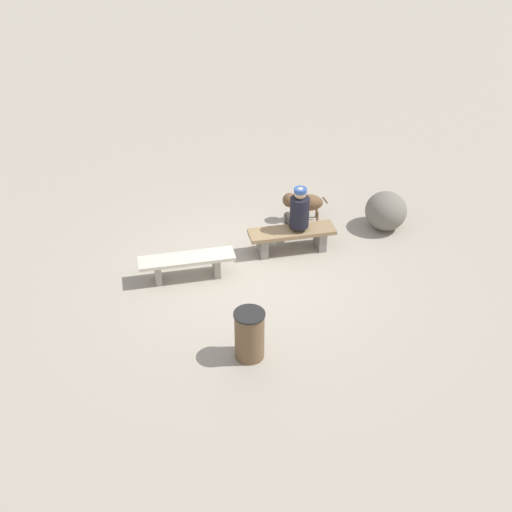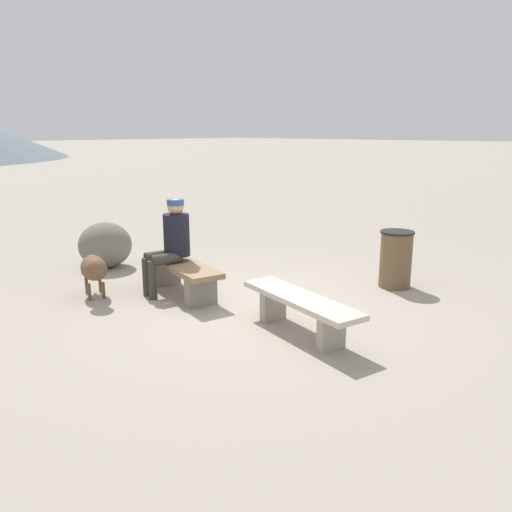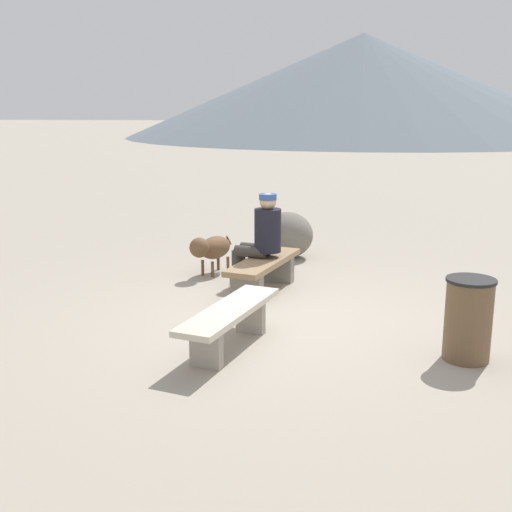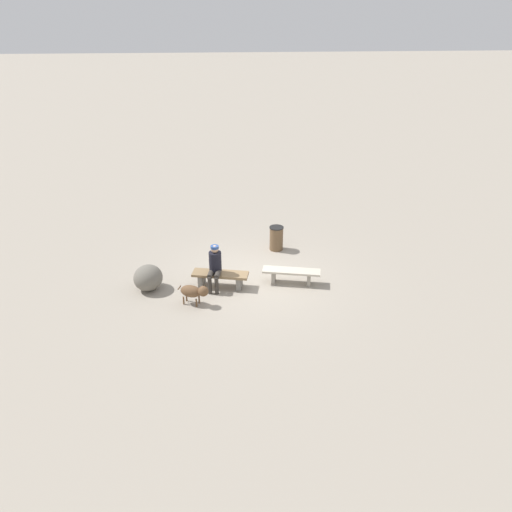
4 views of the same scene
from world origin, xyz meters
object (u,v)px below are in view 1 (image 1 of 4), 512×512
Objects in this scene: bench_left at (187,262)px; trash_bin at (249,335)px; bench_right at (292,236)px; dog at (303,202)px; boulder at (386,211)px; seated_person at (298,213)px.

bench_left is 2.12× the size of trash_bin.
dog reaches higher than bench_right.
trash_bin is at bearing -73.71° from bench_left.
boulder reaches higher than dog.
trash_bin is (-2.09, -2.31, -0.34)m from seated_person.
trash_bin is (-2.69, -3.14, 0.00)m from dog.
trash_bin is at bearing -116.73° from bench_right.
boulder is (1.88, -0.12, -0.38)m from seated_person.
dog is at bearing 67.10° from seated_person.
seated_person is at bearing 78.86° from dog.
bench_left is at bearing 41.23° from dog.
seated_person reaches higher than dog.
seated_person reaches higher than trash_bin.
seated_person is 1.92m from boulder.
dog is (2.78, 0.84, 0.08)m from bench_left.
bench_right is (2.04, -0.03, -0.01)m from bench_left.
bench_left is 2.30m from trash_bin.
trash_bin is (0.09, -2.30, 0.08)m from bench_left.
seated_person reaches higher than bench_right.
bench_right is 1.96× the size of boulder.
seated_person is 3.14m from trash_bin.
boulder is (1.29, -0.95, -0.03)m from dog.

